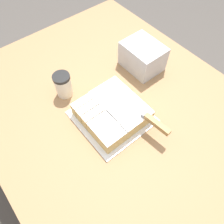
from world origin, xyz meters
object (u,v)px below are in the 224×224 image
knife (150,119)px  storage_box (142,56)px  coffee_cup (63,85)px  cake (113,112)px  cake_board (112,117)px

knife → storage_box: storage_box is taller
coffee_cup → knife: bearing=22.9°
coffee_cup → storage_box: 0.41m
cake → storage_box: (-0.15, 0.31, 0.03)m
knife → coffee_cup: coffee_cup is taller
cake_board → coffee_cup: size_ratio=2.53×
knife → cake_board: bearing=22.2°
cake → coffee_cup: coffee_cup is taller
coffee_cup → cake_board: bearing=19.4°
cake_board → coffee_cup: bearing=-160.6°
cake_board → knife: (0.14, 0.08, 0.08)m
cake_board → storage_box: 0.35m
cake → storage_box: storage_box is taller
knife → coffee_cup: size_ratio=2.90×
coffee_cup → storage_box: size_ratio=0.61×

